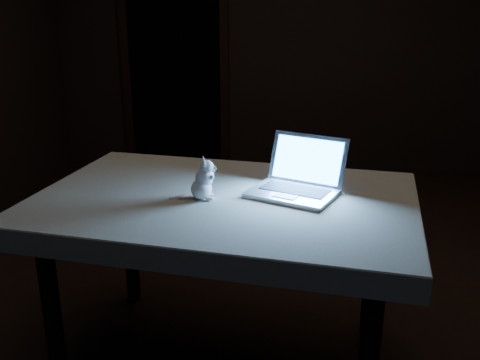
# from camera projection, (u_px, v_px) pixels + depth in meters

# --- Properties ---
(floor) EXTENTS (5.00, 5.00, 0.00)m
(floor) POSITION_uv_depth(u_px,v_px,m) (281.00, 292.00, 3.13)
(floor) COLOR black
(floor) RESTS_ON ground
(back_wall) EXTENTS (4.50, 0.04, 2.60)m
(back_wall) POSITION_uv_depth(u_px,v_px,m) (288.00, 37.00, 5.09)
(back_wall) COLOR black
(back_wall) RESTS_ON ground
(doorway) EXTENTS (1.06, 0.36, 2.13)m
(doorway) POSITION_uv_depth(u_px,v_px,m) (175.00, 61.00, 5.25)
(doorway) COLOR black
(doorway) RESTS_ON back_wall
(table) EXTENTS (1.65, 1.21, 0.81)m
(table) POSITION_uv_depth(u_px,v_px,m) (225.00, 281.00, 2.43)
(table) COLOR black
(table) RESTS_ON floor
(tablecloth) EXTENTS (1.89, 1.58, 0.10)m
(tablecloth) POSITION_uv_depth(u_px,v_px,m) (210.00, 205.00, 2.33)
(tablecloth) COLOR beige
(tablecloth) RESTS_ON table
(laptop) EXTENTS (0.45, 0.43, 0.24)m
(laptop) POSITION_uv_depth(u_px,v_px,m) (293.00, 169.00, 2.27)
(laptop) COLOR silver
(laptop) RESTS_ON tablecloth
(plush_mouse) EXTENTS (0.16, 0.16, 0.18)m
(plush_mouse) POSITION_uv_depth(u_px,v_px,m) (201.00, 179.00, 2.24)
(plush_mouse) COLOR white
(plush_mouse) RESTS_ON tablecloth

